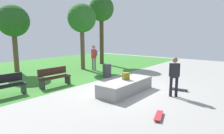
{
  "coord_description": "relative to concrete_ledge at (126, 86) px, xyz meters",
  "views": [
    {
      "loc": [
        -7.08,
        -4.89,
        2.52
      ],
      "look_at": [
        -0.13,
        0.55,
        1.06
      ],
      "focal_mm": 31.13,
      "sensor_mm": 36.0,
      "label": 1
    }
  ],
  "objects": [
    {
      "name": "tree_leaning_ash",
      "position": [
        2.96,
        5.85,
        3.37
      ],
      "size": [
        2.04,
        2.04,
        4.74
      ],
      "color": "brown",
      "rests_on": "grass_lawn"
    },
    {
      "name": "park_bench_near_lamppost",
      "position": [
        -1.29,
        3.41,
        0.21
      ],
      "size": [
        1.61,
        0.52,
        0.91
      ],
      "color": "#331E14",
      "rests_on": "ground_plane"
    },
    {
      "name": "trash_bin",
      "position": [
        1.94,
        2.69,
        0.1
      ],
      "size": [
        0.52,
        0.52,
        0.75
      ],
      "primitive_type": "cylinder",
      "color": "#333338",
      "rests_on": "ground_plane"
    },
    {
      "name": "backpack_on_ledge",
      "position": [
        0.06,
        0.05,
        0.44
      ],
      "size": [
        0.34,
        0.3,
        0.32
      ],
      "primitive_type": "cube",
      "rotation": [
        0.0,
        0.0,
        5.87
      ],
      "color": "olive",
      "rests_on": "concrete_ledge"
    },
    {
      "name": "grass_lawn",
      "position": [
        0.13,
        8.37,
        -0.27
      ],
      "size": [
        26.6,
        11.74,
        0.01
      ],
      "primitive_type": "cube",
      "color": "#387A2D",
      "rests_on": "ground_plane"
    },
    {
      "name": "park_bench_near_path",
      "position": [
        -3.59,
        3.59,
        0.21
      ],
      "size": [
        1.62,
        0.55,
        0.91
      ],
      "color": "black",
      "rests_on": "ground_plane"
    },
    {
      "name": "skateboard_spare",
      "position": [
        -1.61,
        -2.31,
        -0.21
      ],
      "size": [
        0.82,
        0.43,
        0.08
      ],
      "color": "#A5262D",
      "rests_on": "ground_plane"
    },
    {
      "name": "tree_young_birch",
      "position": [
        5.93,
        6.57,
        4.32
      ],
      "size": [
        2.13,
        2.13,
        5.8
      ],
      "color": "#4C3823",
      "rests_on": "grass_lawn"
    },
    {
      "name": "skateboard_by_ledge",
      "position": [
        1.71,
        -1.76,
        -0.21
      ],
      "size": [
        0.27,
        0.81,
        0.08
      ],
      "color": "black",
      "rests_on": "ground_plane"
    },
    {
      "name": "concrete_ledge",
      "position": [
        0.0,
        0.0,
        0.0
      ],
      "size": [
        2.92,
        1.05,
        0.55
      ],
      "primitive_type": "cube",
      "color": "gray",
      "rests_on": "ground_plane"
    },
    {
      "name": "ground_plane",
      "position": [
        0.13,
        0.24,
        -0.28
      ],
      "size": [
        28.0,
        28.0,
        0.0
      ],
      "primitive_type": "plane",
      "color": "gray"
    },
    {
      "name": "pedestrian_with_backpack",
      "position": [
        3.13,
        4.86,
        0.81
      ],
      "size": [
        0.36,
        0.43,
        1.79
      ],
      "color": "slate",
      "rests_on": "ground_plane"
    },
    {
      "name": "skater_performing_trick",
      "position": [
        0.71,
        -1.89,
        0.67
      ],
      "size": [
        0.33,
        0.39,
        1.63
      ],
      "color": "black",
      "rests_on": "ground_plane"
    },
    {
      "name": "tree_slender_maple",
      "position": [
        -0.55,
        8.76,
        3.12
      ],
      "size": [
        2.11,
        2.11,
        4.51
      ],
      "color": "brown",
      "rests_on": "grass_lawn"
    }
  ]
}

